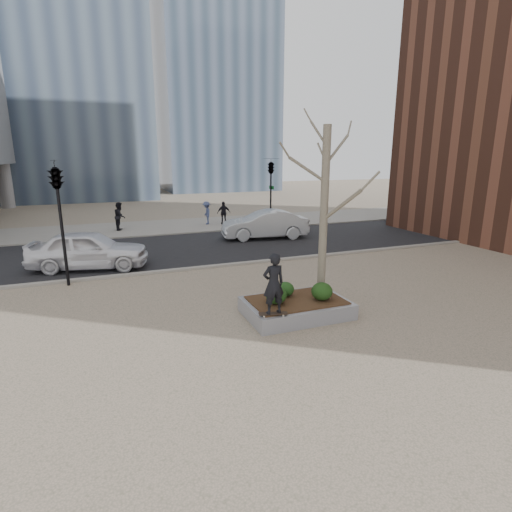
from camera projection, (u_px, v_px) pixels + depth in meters
name	position (u px, v px, depth m)	size (l,w,h in m)	color
ground	(265.00, 320.00, 11.57)	(120.00, 120.00, 0.00)	tan
street	(191.00, 248.00, 20.60)	(60.00, 8.00, 0.02)	black
far_sidewalk	(168.00, 226.00, 26.92)	(60.00, 6.00, 0.02)	gray
planter	(296.00, 308.00, 11.87)	(3.00, 2.00, 0.45)	gray
planter_mulch	(296.00, 300.00, 11.81)	(2.70, 1.70, 0.04)	#382314
sycamore_tree	(325.00, 185.00, 11.63)	(2.80, 2.80, 6.60)	gray
shrub_left	(276.00, 295.00, 11.42)	(0.61, 0.61, 0.52)	black
shrub_middle	(285.00, 289.00, 12.05)	(0.52, 0.52, 0.44)	#133C16
shrub_right	(322.00, 291.00, 11.72)	(0.62, 0.62, 0.53)	#163A12
skateboard	(273.00, 314.00, 10.70)	(0.78, 0.20, 0.07)	black
skateboarder	(274.00, 284.00, 10.49)	(0.60, 0.40, 1.66)	black
police_car	(89.00, 250.00, 16.62)	(1.92, 4.76, 1.62)	white
car_silver	(265.00, 224.00, 22.82)	(1.70, 4.87, 1.60)	#ADB1B6
car_third	(412.00, 212.00, 29.15)	(1.75, 4.29, 1.25)	#555661
pedestrian_a	(120.00, 216.00, 25.37)	(0.86, 0.67, 1.77)	black
pedestrian_b	(207.00, 213.00, 27.55)	(1.02, 0.59, 1.58)	#45517C
pedestrian_c	(224.00, 213.00, 27.58)	(0.92, 0.38, 1.57)	black
traffic_light_near	(62.00, 225.00, 14.13)	(0.60, 2.48, 4.50)	black
traffic_light_far	(271.00, 193.00, 26.51)	(0.60, 2.48, 4.50)	black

